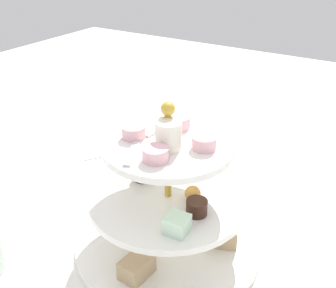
# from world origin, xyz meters

# --- Properties ---
(ground_plane) EXTENTS (2.40, 2.40, 0.00)m
(ground_plane) POSITION_xyz_m (0.00, 0.00, 0.00)
(ground_plane) COLOR silver
(tiered_serving_stand) EXTENTS (0.29, 0.29, 0.25)m
(tiered_serving_stand) POSITION_xyz_m (0.00, 0.00, 0.08)
(tiered_serving_stand) COLOR white
(tiered_serving_stand) RESTS_ON ground_plane
(butter_knife_left) EXTENTS (0.15, 0.11, 0.00)m
(butter_knife_left) POSITION_xyz_m (-0.21, -0.25, 0.00)
(butter_knife_left) COLOR silver
(butter_knife_left) RESTS_ON ground_plane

